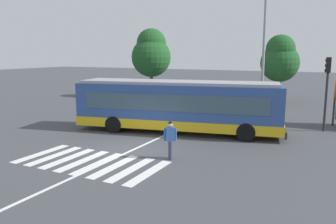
{
  "coord_description": "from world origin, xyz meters",
  "views": [
    {
      "loc": [
        9.03,
        -14.03,
        4.66
      ],
      "look_at": [
        0.19,
        3.5,
        1.3
      ],
      "focal_mm": 36.7,
      "sensor_mm": 36.0,
      "label": 1
    }
  ],
  "objects_px": {
    "parked_car_silver": "(203,97)",
    "parked_car_champagne": "(265,102)",
    "traffic_light_far_corner": "(327,82)",
    "pedestrian_crossing_street": "(170,138)",
    "city_transit_bus": "(178,106)",
    "background_tree_right": "(280,59)",
    "parked_car_white": "(232,100)",
    "twin_arm_street_lamp": "(264,39)",
    "background_tree_left": "(151,53)"
  },
  "relations": [
    {
      "from": "parked_car_silver",
      "to": "parked_car_champagne",
      "type": "relative_size",
      "value": 1.01
    },
    {
      "from": "traffic_light_far_corner",
      "to": "parked_car_champagne",
      "type": "bearing_deg",
      "value": 127.86
    },
    {
      "from": "pedestrian_crossing_street",
      "to": "traffic_light_far_corner",
      "type": "distance_m",
      "value": 11.04
    },
    {
      "from": "city_transit_bus",
      "to": "background_tree_right",
      "type": "distance_m",
      "value": 16.96
    },
    {
      "from": "parked_car_champagne",
      "to": "parked_car_silver",
      "type": "bearing_deg",
      "value": 178.13
    },
    {
      "from": "parked_car_silver",
      "to": "background_tree_right",
      "type": "xyz_separation_m",
      "value": [
        5.55,
        6.08,
        3.37
      ]
    },
    {
      "from": "parked_car_white",
      "to": "parked_car_champagne",
      "type": "distance_m",
      "value": 2.75
    },
    {
      "from": "twin_arm_street_lamp",
      "to": "background_tree_right",
      "type": "xyz_separation_m",
      "value": [
        -0.21,
        8.93,
        -1.54
      ]
    },
    {
      "from": "parked_car_silver",
      "to": "background_tree_left",
      "type": "xyz_separation_m",
      "value": [
        -7.14,
        3.34,
        3.91
      ]
    },
    {
      "from": "parked_car_white",
      "to": "background_tree_left",
      "type": "distance_m",
      "value": 11.25
    },
    {
      "from": "pedestrian_crossing_street",
      "to": "parked_car_champagne",
      "type": "xyz_separation_m",
      "value": [
        1.16,
        15.17,
        -0.2
      ]
    },
    {
      "from": "parked_car_silver",
      "to": "twin_arm_street_lamp",
      "type": "bearing_deg",
      "value": -26.35
    },
    {
      "from": "parked_car_silver",
      "to": "traffic_light_far_corner",
      "type": "distance_m",
      "value": 12.16
    },
    {
      "from": "pedestrian_crossing_street",
      "to": "twin_arm_street_lamp",
      "type": "xyz_separation_m",
      "value": [
        1.38,
        12.5,
        4.71
      ]
    },
    {
      "from": "city_transit_bus",
      "to": "pedestrian_crossing_street",
      "type": "bearing_deg",
      "value": -68.27
    },
    {
      "from": "twin_arm_street_lamp",
      "to": "background_tree_right",
      "type": "bearing_deg",
      "value": 91.34
    },
    {
      "from": "parked_car_champagne",
      "to": "background_tree_left",
      "type": "height_order",
      "value": "background_tree_left"
    },
    {
      "from": "pedestrian_crossing_street",
      "to": "parked_car_white",
      "type": "xyz_separation_m",
      "value": [
        -1.59,
        15.13,
        -0.2
      ]
    },
    {
      "from": "traffic_light_far_corner",
      "to": "city_transit_bus",
      "type": "bearing_deg",
      "value": -151.77
    },
    {
      "from": "background_tree_left",
      "to": "traffic_light_far_corner",
      "type": "bearing_deg",
      "value": -28.79
    },
    {
      "from": "parked_car_champagne",
      "to": "background_tree_left",
      "type": "bearing_deg",
      "value": 164.48
    },
    {
      "from": "pedestrian_crossing_street",
      "to": "twin_arm_street_lamp",
      "type": "relative_size",
      "value": 0.18
    },
    {
      "from": "pedestrian_crossing_street",
      "to": "parked_car_champagne",
      "type": "distance_m",
      "value": 15.22
    },
    {
      "from": "twin_arm_street_lamp",
      "to": "background_tree_left",
      "type": "bearing_deg",
      "value": 154.35
    },
    {
      "from": "parked_car_white",
      "to": "background_tree_left",
      "type": "bearing_deg",
      "value": 160.25
    },
    {
      "from": "parked_car_white",
      "to": "traffic_light_far_corner",
      "type": "bearing_deg",
      "value": -38.8
    },
    {
      "from": "parked_car_white",
      "to": "background_tree_right",
      "type": "bearing_deg",
      "value": 66.36
    },
    {
      "from": "pedestrian_crossing_street",
      "to": "background_tree_right",
      "type": "bearing_deg",
      "value": 86.88
    },
    {
      "from": "city_transit_bus",
      "to": "parked_car_silver",
      "type": "bearing_deg",
      "value": 103.04
    },
    {
      "from": "pedestrian_crossing_street",
      "to": "parked_car_white",
      "type": "height_order",
      "value": "pedestrian_crossing_street"
    },
    {
      "from": "background_tree_left",
      "to": "parked_car_white",
      "type": "bearing_deg",
      "value": -19.75
    },
    {
      "from": "pedestrian_crossing_street",
      "to": "background_tree_left",
      "type": "relative_size",
      "value": 0.24
    },
    {
      "from": "traffic_light_far_corner",
      "to": "background_tree_right",
      "type": "xyz_separation_m",
      "value": [
        -4.67,
        12.28,
        1.14
      ]
    },
    {
      "from": "parked_car_champagne",
      "to": "twin_arm_street_lamp",
      "type": "xyz_separation_m",
      "value": [
        0.22,
        -2.67,
        4.91
      ]
    },
    {
      "from": "pedestrian_crossing_street",
      "to": "parked_car_silver",
      "type": "bearing_deg",
      "value": 105.93
    },
    {
      "from": "pedestrian_crossing_street",
      "to": "traffic_light_far_corner",
      "type": "relative_size",
      "value": 0.39
    },
    {
      "from": "parked_car_white",
      "to": "background_tree_right",
      "type": "xyz_separation_m",
      "value": [
        2.76,
        6.3,
        3.37
      ]
    },
    {
      "from": "parked_car_white",
      "to": "background_tree_left",
      "type": "relative_size",
      "value": 0.63
    },
    {
      "from": "pedestrian_crossing_street",
      "to": "background_tree_left",
      "type": "bearing_deg",
      "value": 121.65
    },
    {
      "from": "parked_car_champagne",
      "to": "background_tree_right",
      "type": "relative_size",
      "value": 0.7
    },
    {
      "from": "background_tree_right",
      "to": "parked_car_silver",
      "type": "bearing_deg",
      "value": -132.41
    },
    {
      "from": "background_tree_left",
      "to": "background_tree_right",
      "type": "distance_m",
      "value": 12.99
    },
    {
      "from": "city_transit_bus",
      "to": "traffic_light_far_corner",
      "type": "bearing_deg",
      "value": 28.23
    },
    {
      "from": "parked_car_silver",
      "to": "pedestrian_crossing_street",
      "type": "bearing_deg",
      "value": -74.07
    },
    {
      "from": "background_tree_right",
      "to": "background_tree_left",
      "type": "bearing_deg",
      "value": -167.83
    },
    {
      "from": "parked_car_white",
      "to": "twin_arm_street_lamp",
      "type": "height_order",
      "value": "twin_arm_street_lamp"
    },
    {
      "from": "parked_car_silver",
      "to": "background_tree_right",
      "type": "height_order",
      "value": "background_tree_right"
    },
    {
      "from": "pedestrian_crossing_street",
      "to": "parked_car_champagne",
      "type": "relative_size",
      "value": 0.38
    },
    {
      "from": "traffic_light_far_corner",
      "to": "background_tree_left",
      "type": "xyz_separation_m",
      "value": [
        -17.36,
        9.54,
        1.68
      ]
    },
    {
      "from": "pedestrian_crossing_street",
      "to": "parked_car_silver",
      "type": "distance_m",
      "value": 15.97
    }
  ]
}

